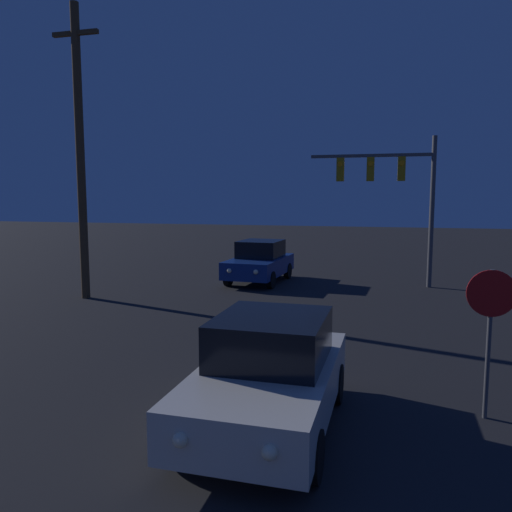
{
  "coord_description": "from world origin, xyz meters",
  "views": [
    {
      "loc": [
        3.52,
        2.0,
        3.42
      ],
      "look_at": [
        0.0,
        15.27,
        1.78
      ],
      "focal_mm": 35.0,
      "sensor_mm": 36.0,
      "label": 1
    }
  ],
  "objects_px": {
    "car_far": "(260,262)",
    "utility_pole": "(80,150)",
    "car_near": "(269,374)",
    "stop_sign": "(490,316)",
    "traffic_signal_mast": "(394,184)"
  },
  "relations": [
    {
      "from": "car_near",
      "to": "car_far",
      "type": "relative_size",
      "value": 0.98
    },
    {
      "from": "traffic_signal_mast",
      "to": "stop_sign",
      "type": "relative_size",
      "value": 2.42
    },
    {
      "from": "car_near",
      "to": "stop_sign",
      "type": "xyz_separation_m",
      "value": [
        3.17,
        1.14,
        0.81
      ]
    },
    {
      "from": "stop_sign",
      "to": "utility_pole",
      "type": "distance_m",
      "value": 13.55
    },
    {
      "from": "car_near",
      "to": "stop_sign",
      "type": "relative_size",
      "value": 1.74
    },
    {
      "from": "car_far",
      "to": "utility_pole",
      "type": "xyz_separation_m",
      "value": [
        -4.9,
        -4.61,
        4.11
      ]
    },
    {
      "from": "car_far",
      "to": "utility_pole",
      "type": "height_order",
      "value": "utility_pole"
    },
    {
      "from": "car_near",
      "to": "utility_pole",
      "type": "distance_m",
      "value": 11.98
    },
    {
      "from": "car_near",
      "to": "utility_pole",
      "type": "relative_size",
      "value": 0.42
    },
    {
      "from": "traffic_signal_mast",
      "to": "stop_sign",
      "type": "height_order",
      "value": "traffic_signal_mast"
    },
    {
      "from": "car_far",
      "to": "utility_pole",
      "type": "distance_m",
      "value": 7.88
    },
    {
      "from": "car_far",
      "to": "utility_pole",
      "type": "relative_size",
      "value": 0.43
    },
    {
      "from": "car_near",
      "to": "car_far",
      "type": "xyz_separation_m",
      "value": [
        -3.31,
        12.3,
        0.0
      ]
    },
    {
      "from": "car_far",
      "to": "stop_sign",
      "type": "height_order",
      "value": "stop_sign"
    },
    {
      "from": "stop_sign",
      "to": "utility_pole",
      "type": "relative_size",
      "value": 0.24
    }
  ]
}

